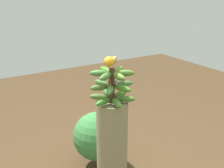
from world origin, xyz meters
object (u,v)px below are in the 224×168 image
(banana_tree, at_px, (112,160))
(perched_bird, at_px, (110,61))
(banana_bunch, at_px, (112,86))
(tropical_shrub, at_px, (97,136))

(banana_tree, bearing_deg, perched_bird, -2.44)
(perched_bird, bearing_deg, banana_bunch, 177.73)
(perched_bird, relative_size, tropical_shrub, 0.34)
(banana_tree, height_order, banana_bunch, banana_bunch)
(banana_bunch, bearing_deg, tropical_shrub, -108.28)
(banana_tree, distance_m, perched_bird, 0.76)
(perched_bird, xyz_separation_m, tropical_shrub, (-0.21, -0.60, -0.91))
(banana_bunch, distance_m, perched_bird, 0.17)
(tropical_shrub, bearing_deg, banana_bunch, 71.72)
(banana_tree, bearing_deg, tropical_shrub, -108.27)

